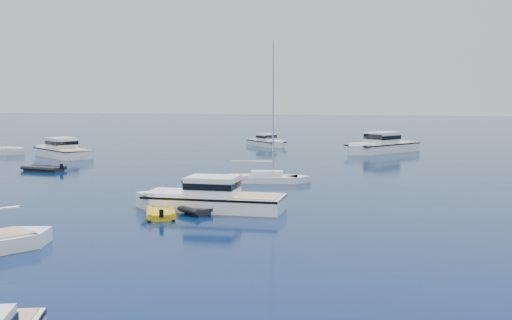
{
  "coord_description": "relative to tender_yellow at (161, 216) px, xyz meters",
  "views": [
    {
      "loc": [
        8.72,
        -24.65,
        7.21
      ],
      "look_at": [
        -1.39,
        23.07,
        2.2
      ],
      "focal_mm": 45.07,
      "sensor_mm": 36.0,
      "label": 1
    }
  ],
  "objects": [
    {
      "name": "motor_cruiser_far_l",
      "position": [
        -23.97,
        31.92,
        0.0
      ],
      "size": [
        10.64,
        9.29,
        2.86
      ],
      "primitive_type": null,
      "rotation": [
        0.0,
        0.0,
        0.91
      ],
      "color": "white",
      "rests_on": "ground"
    },
    {
      "name": "motor_cruiser_distant",
      "position": [
        12.05,
        45.28,
        0.0
      ],
      "size": [
        10.47,
        12.06,
        3.23
      ],
      "primitive_type": null,
      "rotation": [
        0.0,
        0.0,
        2.49
      ],
      "color": "silver",
      "rests_on": "ground"
    },
    {
      "name": "motor_cruiser_centre",
      "position": [
        2.24,
        2.67,
        0.0
      ],
      "size": [
        10.36,
        3.35,
        2.7
      ],
      "primitive_type": null,
      "rotation": [
        0.0,
        0.0,
        1.55
      ],
      "color": "white",
      "rests_on": "ground"
    },
    {
      "name": "tender_yellow",
      "position": [
        0.0,
        0.0,
        0.0
      ],
      "size": [
        3.26,
        4.2,
        0.95
      ],
      "primitive_type": null,
      "rotation": [
        0.0,
        0.0,
        0.38
      ],
      "color": "gold",
      "rests_on": "ground"
    },
    {
      "name": "tender_grey_far",
      "position": [
        -18.82,
        19.23,
        0.0
      ],
      "size": [
        4.5,
        2.96,
        0.95
      ],
      "primitive_type": null,
      "rotation": [
        0.0,
        0.0,
        1.39
      ],
      "color": "black",
      "rests_on": "ground"
    },
    {
      "name": "ground",
      "position": [
        4.59,
        -10.88,
        0.0
      ],
      "size": [
        400.0,
        400.0,
        0.0
      ],
      "primitive_type": "plane",
      "color": "#071248",
      "rests_on": "ground"
    },
    {
      "name": "motor_cruiser_horizon",
      "position": [
        -3.7,
        52.21,
        0.0
      ],
      "size": [
        7.41,
        7.89,
        2.18
      ],
      "primitive_type": null,
      "rotation": [
        0.0,
        0.0,
        3.87
      ],
      "color": "white",
      "rests_on": "ground"
    },
    {
      "name": "tender_grey_near",
      "position": [
        1.31,
        1.64,
        0.0
      ],
      "size": [
        3.82,
        3.48,
        0.95
      ],
      "primitive_type": null,
      "rotation": [
        0.0,
        0.0,
        4.09
      ],
      "color": "black",
      "rests_on": "ground"
    },
    {
      "name": "sailboat_centre",
      "position": [
        3.04,
        15.73,
        0.0
      ],
      "size": [
        8.35,
        3.21,
        11.96
      ],
      "primitive_type": null,
      "rotation": [
        0.0,
        0.0,
        4.85
      ],
      "color": "silver",
      "rests_on": "ground"
    }
  ]
}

